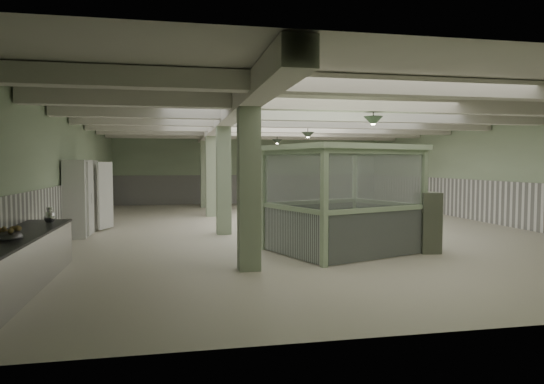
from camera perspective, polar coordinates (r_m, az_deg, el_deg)
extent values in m
plane|color=silver|center=(15.98, 2.94, -4.18)|extent=(20.00, 20.00, 0.00)
cube|color=silver|center=(15.92, 2.97, 8.78)|extent=(14.00, 20.00, 0.02)
cube|color=#A6BE98|center=(25.66, -2.58, 2.68)|extent=(14.00, 0.02, 3.60)
cube|color=#A6BE98|center=(6.64, 24.80, 0.54)|extent=(14.00, 0.02, 3.60)
cube|color=#A6BE98|center=(15.66, -22.72, 2.02)|extent=(0.02, 20.00, 3.60)
cube|color=#A6BE98|center=(18.84, 24.07, 2.17)|extent=(0.02, 20.00, 3.60)
cube|color=white|center=(15.71, -22.54, -1.81)|extent=(0.05, 19.90, 1.50)
cube|color=white|center=(18.87, 23.93, -1.02)|extent=(0.05, 19.90, 1.50)
cube|color=white|center=(25.67, -2.56, 0.34)|extent=(13.90, 0.05, 1.50)
cube|color=silver|center=(15.48, -6.12, 8.10)|extent=(0.45, 19.90, 0.40)
cube|color=silver|center=(8.88, 15.30, 11.84)|extent=(13.90, 0.35, 0.32)
cube|color=silver|center=(11.15, 9.44, 10.14)|extent=(13.90, 0.35, 0.32)
cube|color=silver|center=(13.51, 5.63, 8.97)|extent=(13.90, 0.35, 0.32)
cube|color=silver|center=(15.90, 2.97, 8.13)|extent=(13.90, 0.35, 0.32)
cube|color=silver|center=(18.33, 1.02, 7.50)|extent=(13.90, 0.35, 0.32)
cube|color=silver|center=(20.77, -0.47, 7.01)|extent=(13.90, 0.35, 0.32)
cube|color=silver|center=(23.23, -1.64, 6.62)|extent=(13.90, 0.35, 0.32)
cube|color=#96A887|center=(9.47, -2.74, 1.58)|extent=(0.42, 0.42, 3.60)
cube|color=#96A887|center=(14.43, -5.72, 2.17)|extent=(0.42, 0.42, 3.60)
cube|color=#96A887|center=(19.41, -7.18, 2.45)|extent=(0.42, 0.42, 3.60)
cube|color=#96A887|center=(23.40, -7.89, 2.59)|extent=(0.42, 0.42, 3.60)
cone|color=#2D3A2C|center=(11.30, 11.82, 8.14)|extent=(0.44, 0.44, 0.22)
cone|color=#2D3A2C|center=(16.49, 4.23, 6.67)|extent=(0.44, 0.44, 0.22)
cone|color=#2D3A2C|center=(21.34, 0.60, 5.91)|extent=(0.44, 0.44, 0.22)
cube|color=silver|center=(8.91, -28.52, -7.74)|extent=(0.87, 5.19, 0.88)
cube|color=black|center=(8.84, -28.61, -4.87)|extent=(0.91, 5.23, 0.04)
cube|color=silver|center=(15.51, -21.48, -0.55)|extent=(0.60, 2.40, 2.20)
cube|color=silver|center=(14.91, -20.61, -0.68)|extent=(0.06, 0.90, 2.10)
cube|color=silver|center=(16.08, -19.50, -0.38)|extent=(0.36, 0.87, 2.10)
cube|color=silver|center=(14.90, -20.45, -0.68)|extent=(0.02, 0.05, 0.30)
cube|color=silver|center=(15.99, -19.83, -0.41)|extent=(0.02, 0.05, 0.30)
cube|color=#ACC79F|center=(9.77, 6.17, -1.89)|extent=(0.15, 0.15, 2.40)
cube|color=#ACC79F|center=(11.76, -0.95, -0.99)|extent=(0.15, 0.15, 2.40)
cube|color=#ACC79F|center=(11.74, 17.43, -1.15)|extent=(0.15, 0.15, 2.40)
cube|color=#ACC79F|center=(13.45, 9.73, -0.50)|extent=(0.15, 0.15, 2.40)
cube|color=#ACC79F|center=(11.57, 8.28, 5.15)|extent=(3.85, 3.56, 0.12)
cube|color=silver|center=(10.78, 12.28, -4.95)|extent=(2.55, 0.97, 1.05)
cube|color=silver|center=(10.67, 12.36, 1.60)|extent=(2.55, 0.97, 1.22)
cube|color=silver|center=(12.61, 4.73, -3.68)|extent=(2.55, 0.97, 1.05)
cube|color=silver|center=(12.52, 4.76, 1.91)|extent=(2.55, 0.97, 1.22)
cube|color=silver|center=(10.82, 2.27, -4.85)|extent=(0.80, 2.09, 1.05)
cube|color=silver|center=(10.71, 2.29, 1.68)|extent=(0.80, 2.09, 1.22)
cube|color=silver|center=(12.63, 13.28, -3.75)|extent=(0.80, 2.09, 1.05)
cube|color=silver|center=(12.54, 13.35, 1.83)|extent=(0.80, 2.09, 1.22)
cube|color=#5D6252|center=(12.03, 17.83, -3.40)|extent=(0.54, 0.71, 1.42)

